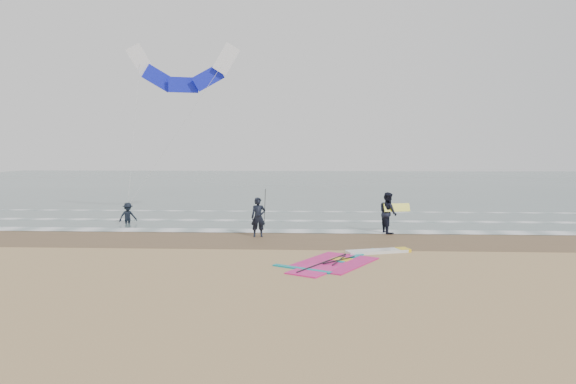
{
  "coord_description": "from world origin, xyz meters",
  "views": [
    {
      "loc": [
        0.81,
        -16.67,
        3.9
      ],
      "look_at": [
        -0.29,
        5.0,
        2.2
      ],
      "focal_mm": 32.0,
      "sensor_mm": 36.0,
      "label": 1
    }
  ],
  "objects_px": {
    "windsurf_rig": "(347,259)",
    "surf_kite": "(183,72)",
    "person_standing": "(258,217)",
    "person_walking": "(388,213)",
    "person_wading": "(128,210)"
  },
  "relations": [
    {
      "from": "surf_kite",
      "to": "windsurf_rig",
      "type": "bearing_deg",
      "value": -52.63
    },
    {
      "from": "person_wading",
      "to": "person_walking",
      "type": "bearing_deg",
      "value": -49.77
    },
    {
      "from": "person_standing",
      "to": "person_wading",
      "type": "relative_size",
      "value": 1.21
    },
    {
      "from": "person_wading",
      "to": "surf_kite",
      "type": "distance_m",
      "value": 8.6
    },
    {
      "from": "person_standing",
      "to": "person_walking",
      "type": "relative_size",
      "value": 0.92
    },
    {
      "from": "windsurf_rig",
      "to": "surf_kite",
      "type": "height_order",
      "value": "surf_kite"
    },
    {
      "from": "windsurf_rig",
      "to": "surf_kite",
      "type": "relative_size",
      "value": 0.56
    },
    {
      "from": "windsurf_rig",
      "to": "person_walking",
      "type": "distance_m",
      "value": 6.78
    },
    {
      "from": "surf_kite",
      "to": "person_standing",
      "type": "bearing_deg",
      "value": -52.63
    },
    {
      "from": "person_standing",
      "to": "surf_kite",
      "type": "xyz_separation_m",
      "value": [
        -5.09,
        6.67,
        7.61
      ]
    },
    {
      "from": "windsurf_rig",
      "to": "person_standing",
      "type": "relative_size",
      "value": 2.86
    },
    {
      "from": "person_standing",
      "to": "person_wading",
      "type": "distance_m",
      "value": 8.5
    },
    {
      "from": "windsurf_rig",
      "to": "person_wading",
      "type": "relative_size",
      "value": 3.46
    },
    {
      "from": "person_standing",
      "to": "person_wading",
      "type": "bearing_deg",
      "value": 142.64
    },
    {
      "from": "windsurf_rig",
      "to": "person_standing",
      "type": "height_order",
      "value": "person_standing"
    }
  ]
}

